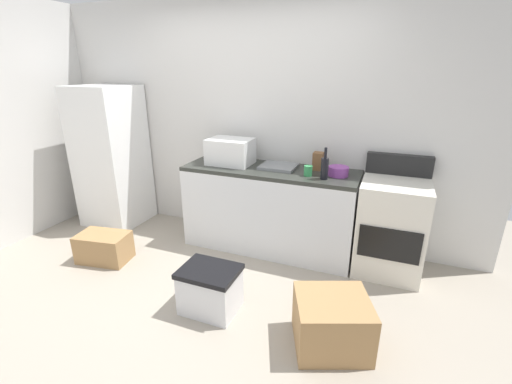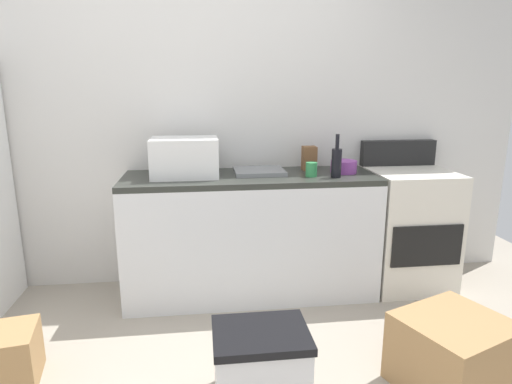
{
  "view_description": "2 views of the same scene",
  "coord_description": "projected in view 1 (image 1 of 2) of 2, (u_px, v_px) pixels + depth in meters",
  "views": [
    {
      "loc": [
        1.44,
        -2.04,
        1.89
      ],
      "look_at": [
        0.33,
        0.74,
        0.8
      ],
      "focal_mm": 24.34,
      "sensor_mm": 36.0,
      "label": 1
    },
    {
      "loc": [
        -0.04,
        -1.81,
        1.5
      ],
      "look_at": [
        0.28,
        0.76,
        0.88
      ],
      "focal_mm": 30.35,
      "sensor_mm": 36.0,
      "label": 2
    }
  ],
  "objects": [
    {
      "name": "sink_basin",
      "position": [
        279.0,
        166.0,
        3.58
      ],
      "size": [
        0.36,
        0.32,
        0.03
      ],
      "primitive_type": "cube",
      "color": "slate",
      "rests_on": "kitchen_counter"
    },
    {
      "name": "storage_bin",
      "position": [
        210.0,
        289.0,
        2.8
      ],
      "size": [
        0.46,
        0.36,
        0.38
      ],
      "color": "silver",
      "rests_on": "ground_plane"
    },
    {
      "name": "stove_oven",
      "position": [
        391.0,
        226.0,
        3.29
      ],
      "size": [
        0.6,
        0.61,
        1.1
      ],
      "color": "silver",
      "rests_on": "ground_plane"
    },
    {
      "name": "refrigerator",
      "position": [
        111.0,
        157.0,
        4.25
      ],
      "size": [
        0.68,
        0.66,
        1.68
      ],
      "primitive_type": "cube",
      "color": "white",
      "rests_on": "ground_plane"
    },
    {
      "name": "wall_back",
      "position": [
        256.0,
        123.0,
        3.83
      ],
      "size": [
        5.0,
        0.1,
        2.6
      ],
      "primitive_type": "cube",
      "color": "silver",
      "rests_on": "ground_plane"
    },
    {
      "name": "knife_block",
      "position": [
        318.0,
        161.0,
        3.49
      ],
      "size": [
        0.1,
        0.1,
        0.18
      ],
      "primitive_type": "cube",
      "color": "brown",
      "rests_on": "kitchen_counter"
    },
    {
      "name": "kitchen_counter",
      "position": [
        270.0,
        209.0,
        3.71
      ],
      "size": [
        1.8,
        0.6,
        0.9
      ],
      "color": "silver",
      "rests_on": "ground_plane"
    },
    {
      "name": "cardboard_box_large",
      "position": [
        332.0,
        322.0,
        2.45
      ],
      "size": [
        0.64,
        0.61,
        0.38
      ],
      "primitive_type": "cube",
      "rotation": [
        0.0,
        0.0,
        0.38
      ],
      "color": "#A37A4C",
      "rests_on": "ground_plane"
    },
    {
      "name": "microwave",
      "position": [
        230.0,
        152.0,
        3.69
      ],
      "size": [
        0.46,
        0.34,
        0.27
      ],
      "primitive_type": "cube",
      "color": "white",
      "rests_on": "kitchen_counter"
    },
    {
      "name": "mixing_bowl",
      "position": [
        338.0,
        171.0,
        3.31
      ],
      "size": [
        0.19,
        0.19,
        0.09
      ],
      "primitive_type": "cylinder",
      "color": "purple",
      "rests_on": "kitchen_counter"
    },
    {
      "name": "wine_bottle",
      "position": [
        325.0,
        168.0,
        3.19
      ],
      "size": [
        0.07,
        0.07,
        0.3
      ],
      "color": "black",
      "rests_on": "kitchen_counter"
    },
    {
      "name": "coffee_mug",
      "position": [
        308.0,
        171.0,
        3.31
      ],
      "size": [
        0.08,
        0.08,
        0.1
      ],
      "primitive_type": "cylinder",
      "color": "#338C4C",
      "rests_on": "kitchen_counter"
    },
    {
      "name": "cardboard_box_medium",
      "position": [
        104.0,
        247.0,
        3.55
      ],
      "size": [
        0.55,
        0.39,
        0.29
      ],
      "primitive_type": "cube",
      "rotation": [
        0.0,
        0.0,
        0.17
      ],
      "color": "#A37A4C",
      "rests_on": "ground_plane"
    },
    {
      "name": "ground_plane",
      "position": [
        188.0,
        304.0,
        2.92
      ],
      "size": [
        6.0,
        6.0,
        0.0
      ],
      "primitive_type": "plane",
      "color": "#9E9384"
    }
  ]
}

